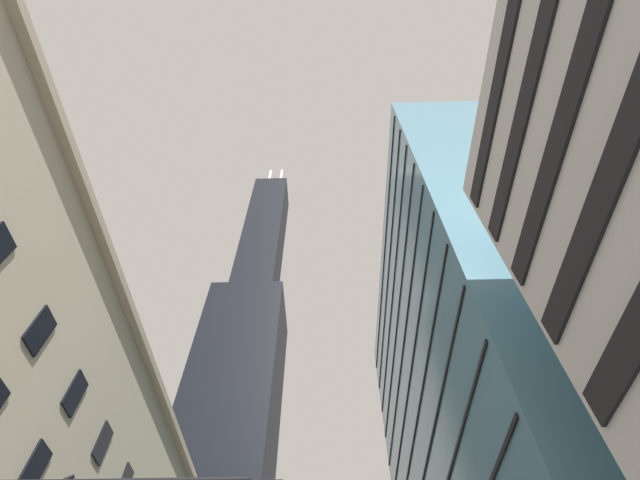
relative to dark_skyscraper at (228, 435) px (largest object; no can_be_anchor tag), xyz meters
The scene contains 2 objects.
dark_skyscraper is the anchor object (origin of this frame).
glass_office_midrise 63.49m from the dark_skyscraper, 51.10° to the right, with size 16.02×42.56×51.02m.
Camera 1 is at (3.30, -7.66, 1.41)m, focal length 24.61 mm.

